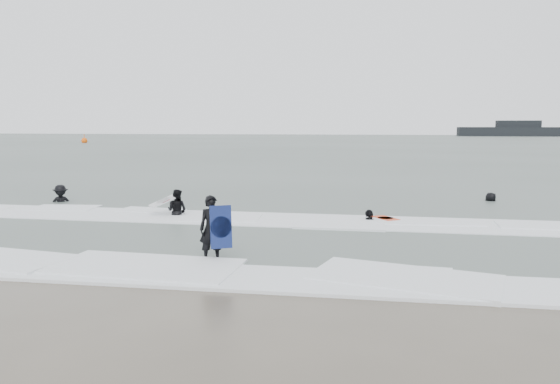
% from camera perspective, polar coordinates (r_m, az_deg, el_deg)
% --- Properties ---
extents(ground, '(320.00, 320.00, 0.00)m').
position_cam_1_polar(ground, '(11.82, -4.48, -8.24)').
color(ground, brown).
rests_on(ground, ground).
extents(sea, '(320.00, 320.00, 0.00)m').
position_cam_1_polar(sea, '(91.11, 8.69, 5.04)').
color(sea, '#47544C').
rests_on(sea, ground).
extents(surfer_centre, '(0.65, 0.53, 1.54)m').
position_cam_1_polar(surfer_centre, '(12.70, -7.09, -7.20)').
color(surfer_centre, black).
rests_on(surfer_centre, ground).
extents(surfer_wading, '(0.81, 0.68, 1.49)m').
position_cam_1_polar(surfer_wading, '(18.94, -10.70, -2.54)').
color(surfer_wading, black).
rests_on(surfer_wading, ground).
extents(surfer_breaker, '(1.19, 1.05, 1.59)m').
position_cam_1_polar(surfer_breaker, '(23.43, -21.92, -1.10)').
color(surfer_breaker, black).
rests_on(surfer_breaker, ground).
extents(surfer_right_near, '(0.84, 0.98, 1.58)m').
position_cam_1_polar(surfer_right_near, '(17.71, 9.34, -3.17)').
color(surfer_right_near, black).
rests_on(surfer_right_near, ground).
extents(surfer_right_far, '(0.89, 0.87, 1.55)m').
position_cam_1_polar(surfer_right_far, '(23.62, 21.16, -1.01)').
color(surfer_right_far, black).
rests_on(surfer_right_far, ground).
extents(surf_foam, '(30.03, 9.06, 0.09)m').
position_cam_1_polar(surf_foam, '(15.32, -0.89, -4.52)').
color(surf_foam, white).
rests_on(surf_foam, ground).
extents(bodyboards, '(8.38, 6.83, 1.25)m').
position_cam_1_polar(bodyboards, '(16.11, -2.17, -2.30)').
color(bodyboards, '#111C4F').
rests_on(bodyboards, ground).
extents(buoy, '(1.00, 1.00, 1.65)m').
position_cam_1_polar(buoy, '(99.19, -19.76, 5.07)').
color(buoy, '#FB590B').
rests_on(buoy, ground).
extents(vessel_horizon, '(30.95, 5.53, 4.20)m').
position_cam_1_polar(vessel_horizon, '(161.09, 23.60, 5.90)').
color(vessel_horizon, black).
rests_on(vessel_horizon, ground).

